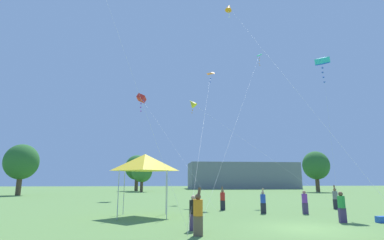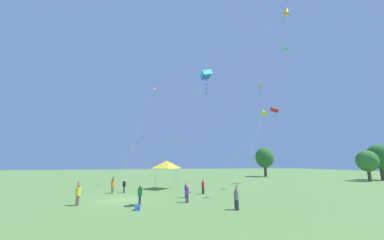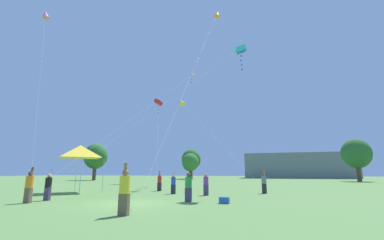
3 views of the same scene
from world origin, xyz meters
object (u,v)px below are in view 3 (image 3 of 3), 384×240
object	(u,v)px
festival_tent	(80,152)
kite_pink_diamond_1	(46,15)
kite_orange_delta_2	(191,75)
person_grey_shirt	(264,182)
kite_cyan_delta_4	(234,53)
person_orange_shirt	(29,185)
person_yellow_shirt	(125,189)
person_green_shirt	(188,186)
person_blue_shirt	(173,183)
kite_orange_diamond_6	(217,14)
cooler_box	(224,200)
person_black_shirt	(48,186)
kite_yellow_diamond_5	(181,102)
kite_red_box_0	(158,103)
person_purple_shirt	(206,184)
person_red_shirt	(159,181)
kite_cyan_box_3	(241,50)

from	to	relation	value
festival_tent	kite_pink_diamond_1	xyz separation A→B (m)	(-3.65, -1.95, 12.90)
kite_orange_delta_2	person_grey_shirt	bearing A→B (deg)	-43.46
kite_orange_delta_2	kite_cyan_delta_4	size ratio (longest dim) A/B	1.02
kite_orange_delta_2	person_orange_shirt	bearing A→B (deg)	-101.44
festival_tent	kite_orange_delta_2	world-z (taller)	kite_orange_delta_2
person_grey_shirt	person_yellow_shirt	distance (m)	14.04
festival_tent	person_green_shirt	world-z (taller)	festival_tent
person_blue_shirt	person_orange_shirt	xyz separation A→B (m)	(-5.71, -8.20, 0.11)
person_grey_shirt	kite_orange_diamond_6	xyz separation A→B (m)	(-5.69, 11.66, 24.15)
festival_tent	cooler_box	size ratio (longest dim) A/B	7.37
person_black_shirt	person_grey_shirt	size ratio (longest dim) A/B	0.84
festival_tent	kite_yellow_diamond_5	bearing A→B (deg)	71.48
cooler_box	person_black_shirt	world-z (taller)	person_black_shirt
person_orange_shirt	person_green_shirt	bearing A→B (deg)	-23.42
kite_red_box_0	kite_pink_diamond_1	distance (m)	22.72
cooler_box	kite_red_box_0	world-z (taller)	kite_red_box_0
person_purple_shirt	kite_yellow_diamond_5	bearing A→B (deg)	-33.10
person_red_shirt	person_grey_shirt	size ratio (longest dim) A/B	0.95
person_green_shirt	kite_orange_delta_2	distance (m)	21.43
person_blue_shirt	kite_orange_diamond_6	size ratio (longest dim) A/B	0.07
person_yellow_shirt	kite_yellow_diamond_5	xyz separation A→B (m)	(-5.51, 23.25, 10.29)
person_yellow_shirt	kite_orange_diamond_6	size ratio (longest dim) A/B	0.08
person_purple_shirt	person_yellow_shirt	distance (m)	9.92
person_grey_shirt	kite_orange_diamond_6	bearing A→B (deg)	75.82
kite_yellow_diamond_5	person_yellow_shirt	bearing A→B (deg)	-76.66
kite_yellow_diamond_5	kite_pink_diamond_1	bearing A→B (deg)	-117.66
festival_tent	cooler_box	xyz separation A→B (m)	(13.39, -4.17, -3.32)
person_blue_shirt	person_black_shirt	size ratio (longest dim) A/B	1.10
kite_red_box_0	kite_orange_diamond_6	bearing A→B (deg)	-24.28
person_black_shirt	kite_orange_delta_2	distance (m)	22.68
person_green_shirt	kite_red_box_0	distance (m)	30.46
person_grey_shirt	kite_cyan_box_3	size ratio (longest dim) A/B	0.15
person_purple_shirt	kite_cyan_delta_4	distance (m)	19.51
kite_cyan_delta_4	person_green_shirt	bearing A→B (deg)	-94.22
person_black_shirt	person_red_shirt	xyz separation A→B (m)	(3.38, 9.49, 0.01)
person_orange_shirt	kite_red_box_0	world-z (taller)	kite_red_box_0
person_orange_shirt	kite_orange_diamond_6	distance (m)	33.68
kite_orange_delta_2	kite_cyan_delta_4	distance (m)	6.25
kite_orange_diamond_6	kite_cyan_delta_4	bearing A→B (deg)	-52.59
person_grey_shirt	kite_red_box_0	world-z (taller)	kite_red_box_0
person_green_shirt	kite_cyan_box_3	world-z (taller)	kite_cyan_box_3
festival_tent	cooler_box	distance (m)	14.41
festival_tent	person_green_shirt	size ratio (longest dim) A/B	2.40
festival_tent	person_black_shirt	world-z (taller)	festival_tent
person_grey_shirt	kite_red_box_0	size ratio (longest dim) A/B	0.11
person_blue_shirt	kite_pink_diamond_1	bearing A→B (deg)	160.87
person_orange_shirt	kite_pink_diamond_1	size ratio (longest dim) A/B	0.12
person_blue_shirt	person_red_shirt	bearing A→B (deg)	98.42
person_blue_shirt	kite_cyan_delta_4	bearing A→B (deg)	36.57
person_purple_shirt	kite_pink_diamond_1	bearing A→B (deg)	39.99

